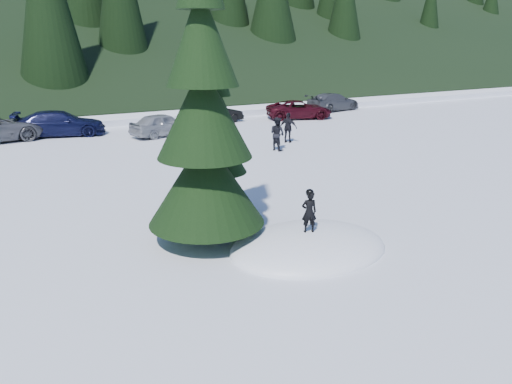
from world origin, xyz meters
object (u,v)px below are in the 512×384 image
child_skier (309,212)px  adult_0 (277,134)px  car_6 (299,110)px  car_7 (333,102)px  car_4 (163,124)px  spruce_tall (204,124)px  car_3 (60,123)px  adult_1 (288,128)px  spruce_short (218,154)px  car_5 (216,114)px

child_skier → adult_0: (5.62, 11.08, -0.20)m
car_6 → car_7: size_ratio=0.97×
car_4 → car_7: size_ratio=0.82×
spruce_tall → car_6: bearing=50.3°
adult_0 → car_4: size_ratio=0.43×
car_3 → car_4: 5.97m
adult_0 → car_6: bearing=-55.8°
adult_1 → car_3: size_ratio=0.33×
spruce_short → adult_1: size_ratio=3.29×
car_6 → spruce_tall: bearing=158.7°
car_5 → car_6: 6.04m
car_3 → spruce_tall: bearing=-163.4°
spruce_short → car_7: 25.76m
adult_1 → car_5: adult_1 is taller
car_3 → car_5: 9.88m
spruce_short → car_5: size_ratio=1.45×
spruce_tall → adult_0: bearing=49.9°
spruce_short → child_skier: 3.56m
child_skier → car_7: bearing=-109.0°
spruce_tall → car_7: spruce_tall is taller
car_6 → spruce_short: bearing=158.4°
car_4 → car_5: size_ratio=1.06×
car_3 → car_5: (9.88, -0.07, -0.12)m
child_skier → car_6: size_ratio=0.24×
car_4 → car_7: car_7 is taller
adult_0 → car_5: bearing=-21.4°
spruce_tall → spruce_short: 2.11m
child_skier → spruce_short: bearing=-50.3°
spruce_tall → car_4: 16.56m
adult_1 → spruce_tall: bearing=94.4°
car_6 → car_7: car_7 is taller
car_4 → car_5: (4.62, 2.75, -0.06)m
car_5 → car_3: bearing=81.1°
spruce_short → car_6: spruce_short is taller
child_skier → adult_1: bearing=-100.6°
car_4 → car_6: bearing=-96.5°
spruce_short → adult_1: bearing=48.1°
car_5 → car_6: (5.95, -1.07, 0.03)m
adult_0 → car_7: bearing=-64.0°
car_3 → car_6: 15.86m
adult_0 → car_6: (6.73, 8.25, -0.20)m
spruce_tall → car_7: (19.10, 19.67, -2.63)m
car_4 → car_7: bearing=-91.4°
child_skier → adult_1: 14.37m
car_5 → child_skier: bearing=154.1°
spruce_tall → adult_0: 12.39m
spruce_short → car_6: (13.55, 16.14, -1.46)m
car_4 → adult_0: bearing=-165.2°
car_5 → car_4: bearing=112.3°
spruce_tall → car_6: 22.95m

